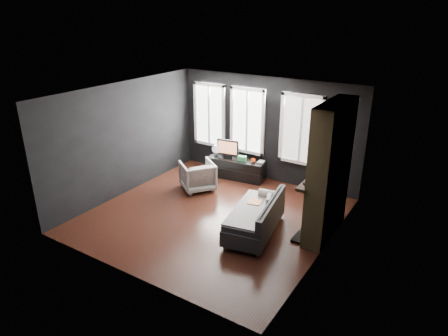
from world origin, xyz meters
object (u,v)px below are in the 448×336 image
Objects in this scene: media_console at (237,168)px; monitor at (228,147)px; armchair at (198,174)px; mug at (253,160)px; book at (258,158)px; sofa at (255,215)px; mantel_vase at (325,163)px.

monitor is at bearing 172.02° from media_console.
armchair is 1.51m from mug.
media_console is 12.36× the size of mug.
mug is (0.76, 0.01, -0.21)m from monitor.
monitor is 0.87m from book.
sofa is 2.83m from media_console.
armchair is at bearing -128.28° from book.
sofa reaches higher than media_console.
monitor is 0.79m from mug.
monitor reaches higher than sofa.
media_console is at bearing -177.36° from mug.
sofa is 2.88× the size of monitor.
book is (1.02, 1.29, 0.24)m from armchair.
mantel_vase is at bearing -25.82° from mug.
mug is at bearing -123.76° from book.
sofa is 2.59m from mug.
monitor is at bearing -170.88° from book.
mug is (0.93, 1.17, 0.20)m from armchair.
sofa is at bearing -63.41° from book.
media_console is at bearing -165.11° from armchair.
mug reaches higher than media_console.
armchair reaches higher than mug.
mantel_vase is (2.13, -1.19, 0.69)m from book.
media_console is at bearing 158.72° from mantel_vase.
media_console is 0.69m from book.
book is at bearing 178.30° from armchair.
monitor reaches higher than book.
book is at bearing 106.19° from sofa.
sofa is at bearing -58.16° from media_console.
mug is at bearing -7.06° from monitor.
mantel_vase reaches higher than media_console.
mug is 0.60× the size of mantel_vase.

